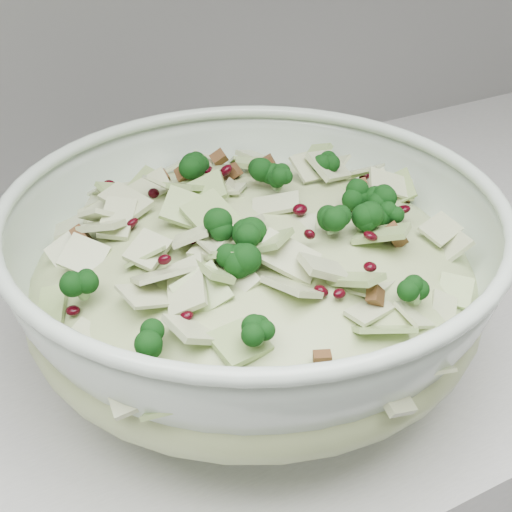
# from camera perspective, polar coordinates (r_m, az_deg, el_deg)

# --- Properties ---
(counter) EXTENTS (3.60, 0.60, 0.90)m
(counter) POSITION_cam_1_polar(r_m,az_deg,el_deg) (1.22, 18.58, -13.71)
(counter) COLOR silver
(counter) RESTS_ON floor
(mixing_bowl) EXTENTS (0.49, 0.49, 0.16)m
(mixing_bowl) POSITION_cam_1_polar(r_m,az_deg,el_deg) (0.57, -0.19, -1.99)
(mixing_bowl) COLOR silver
(mixing_bowl) RESTS_ON counter
(salad) EXTENTS (0.48, 0.48, 0.16)m
(salad) POSITION_cam_1_polar(r_m,az_deg,el_deg) (0.56, -0.20, 0.12)
(salad) COLOR #B1BC80
(salad) RESTS_ON mixing_bowl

